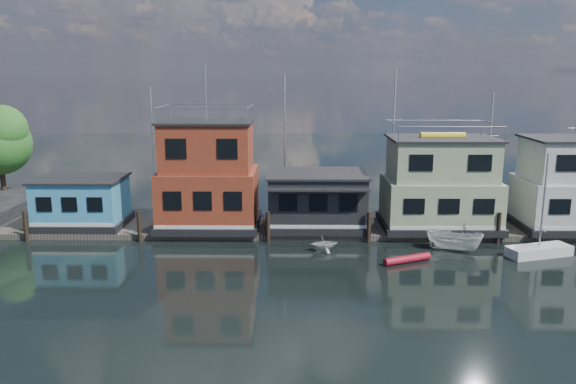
{
  "coord_description": "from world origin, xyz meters",
  "views": [
    {
      "loc": [
        -2.12,
        -28.42,
        11.73
      ],
      "look_at": [
        -2.64,
        12.0,
        3.0
      ],
      "focal_mm": 35.0,
      "sensor_mm": 36.0,
      "label": 1
    }
  ],
  "objects_px": {
    "day_sailer": "(539,250)",
    "dinghy_white": "(323,243)",
    "red_kayak": "(407,259)",
    "motorboat": "(454,241)",
    "houseboat_dark": "(317,200)",
    "houseboat_red": "(208,177)",
    "houseboat_green": "(440,185)",
    "houseboat_blue": "(82,202)"
  },
  "relations": [
    {
      "from": "houseboat_red",
      "to": "houseboat_green",
      "type": "distance_m",
      "value": 17.01
    },
    {
      "from": "houseboat_red",
      "to": "red_kayak",
      "type": "xyz_separation_m",
      "value": [
        13.4,
        -6.99,
        -3.87
      ]
    },
    {
      "from": "houseboat_red",
      "to": "dinghy_white",
      "type": "distance_m",
      "value": 10.15
    },
    {
      "from": "houseboat_green",
      "to": "motorboat",
      "type": "height_order",
      "value": "houseboat_green"
    },
    {
      "from": "houseboat_green",
      "to": "red_kayak",
      "type": "distance_m",
      "value": 8.53
    },
    {
      "from": "houseboat_dark",
      "to": "dinghy_white",
      "type": "bearing_deg",
      "value": -86.54
    },
    {
      "from": "houseboat_green",
      "to": "day_sailer",
      "type": "height_order",
      "value": "houseboat_green"
    },
    {
      "from": "dinghy_white",
      "to": "motorboat",
      "type": "distance_m",
      "value": 8.69
    },
    {
      "from": "red_kayak",
      "to": "day_sailer",
      "type": "distance_m",
      "value": 8.91
    },
    {
      "from": "houseboat_green",
      "to": "red_kayak",
      "type": "height_order",
      "value": "houseboat_green"
    },
    {
      "from": "houseboat_red",
      "to": "red_kayak",
      "type": "distance_m",
      "value": 15.6
    },
    {
      "from": "houseboat_red",
      "to": "day_sailer",
      "type": "height_order",
      "value": "houseboat_red"
    },
    {
      "from": "houseboat_dark",
      "to": "houseboat_green",
      "type": "bearing_deg",
      "value": 0.12
    },
    {
      "from": "dinghy_white",
      "to": "houseboat_red",
      "type": "bearing_deg",
      "value": 47.07
    },
    {
      "from": "motorboat",
      "to": "red_kayak",
      "type": "bearing_deg",
      "value": 151.47
    },
    {
      "from": "houseboat_red",
      "to": "houseboat_dark",
      "type": "bearing_deg",
      "value": -0.14
    },
    {
      "from": "houseboat_blue",
      "to": "red_kayak",
      "type": "height_order",
      "value": "houseboat_blue"
    },
    {
      "from": "houseboat_red",
      "to": "motorboat",
      "type": "relative_size",
      "value": 3.19
    },
    {
      "from": "houseboat_dark",
      "to": "day_sailer",
      "type": "height_order",
      "value": "day_sailer"
    },
    {
      "from": "houseboat_dark",
      "to": "dinghy_white",
      "type": "xyz_separation_m",
      "value": [
        0.28,
        -4.62,
        -1.9
      ]
    },
    {
      "from": "houseboat_red",
      "to": "day_sailer",
      "type": "xyz_separation_m",
      "value": [
        22.19,
        -5.54,
        -3.7
      ]
    },
    {
      "from": "dinghy_white",
      "to": "day_sailer",
      "type": "distance_m",
      "value": 13.94
    },
    {
      "from": "houseboat_blue",
      "to": "day_sailer",
      "type": "distance_m",
      "value": 32.22
    },
    {
      "from": "houseboat_red",
      "to": "houseboat_dark",
      "type": "height_order",
      "value": "houseboat_red"
    },
    {
      "from": "houseboat_red",
      "to": "dinghy_white",
      "type": "xyz_separation_m",
      "value": [
        8.28,
        -4.64,
        -3.58
      ]
    },
    {
      "from": "dinghy_white",
      "to": "day_sailer",
      "type": "relative_size",
      "value": 0.29
    },
    {
      "from": "day_sailer",
      "to": "houseboat_red",
      "type": "bearing_deg",
      "value": 149.0
    },
    {
      "from": "day_sailer",
      "to": "dinghy_white",
      "type": "bearing_deg",
      "value": 159.33
    },
    {
      "from": "dinghy_white",
      "to": "day_sailer",
      "type": "bearing_deg",
      "value": -107.34
    },
    {
      "from": "red_kayak",
      "to": "motorboat",
      "type": "distance_m",
      "value": 4.32
    },
    {
      "from": "red_kayak",
      "to": "motorboat",
      "type": "xyz_separation_m",
      "value": [
        3.57,
        2.38,
        0.48
      ]
    },
    {
      "from": "red_kayak",
      "to": "houseboat_dark",
      "type": "bearing_deg",
      "value": 103.59
    },
    {
      "from": "red_kayak",
      "to": "motorboat",
      "type": "relative_size",
      "value": 0.87
    },
    {
      "from": "houseboat_green",
      "to": "motorboat",
      "type": "distance_m",
      "value": 5.41
    },
    {
      "from": "red_kayak",
      "to": "day_sailer",
      "type": "relative_size",
      "value": 0.48
    },
    {
      "from": "houseboat_green",
      "to": "motorboat",
      "type": "xyz_separation_m",
      "value": [
        -0.03,
        -4.61,
        -2.83
      ]
    },
    {
      "from": "houseboat_dark",
      "to": "day_sailer",
      "type": "xyz_separation_m",
      "value": [
        14.19,
        -5.52,
        -2.01
      ]
    },
    {
      "from": "houseboat_dark",
      "to": "houseboat_green",
      "type": "height_order",
      "value": "houseboat_green"
    },
    {
      "from": "houseboat_dark",
      "to": "motorboat",
      "type": "xyz_separation_m",
      "value": [
        8.97,
        -4.59,
        -1.7
      ]
    },
    {
      "from": "dinghy_white",
      "to": "motorboat",
      "type": "relative_size",
      "value": 0.53
    },
    {
      "from": "houseboat_red",
      "to": "houseboat_green",
      "type": "relative_size",
      "value": 1.41
    },
    {
      "from": "houseboat_dark",
      "to": "day_sailer",
      "type": "bearing_deg",
      "value": -21.25
    }
  ]
}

